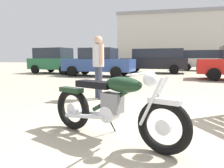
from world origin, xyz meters
TOP-DOWN VIEW (x-y plane):
  - ground_plane at (0.00, 0.00)m, footprint 80.00×80.00m
  - vintage_motorcycle at (-0.32, -0.36)m, footprint 1.97×0.90m
  - bystander at (-1.30, 2.22)m, footprint 0.33×0.36m
  - red_hatchback_near at (-0.06, 12.36)m, footprint 4.85×2.32m
  - blue_hatchback_right at (-3.31, 8.85)m, footprint 4.34×2.21m
  - pale_sedan_back at (-6.96, 10.26)m, footprint 4.13×2.34m
  - dark_sedan_left at (4.06, 15.92)m, footprint 4.94×2.59m
  - industrial_building at (5.43, 33.45)m, footprint 23.89×9.87m

SIDE VIEW (x-z plane):
  - ground_plane at x=0.00m, z-range 0.00..0.00m
  - vintage_motorcycle at x=-0.32m, z-range -0.02..0.92m
  - blue_hatchback_right at x=-3.31m, z-range 0.00..1.67m
  - pale_sedan_back at x=-6.96m, z-range 0.03..1.81m
  - red_hatchback_near at x=-0.06m, z-range 0.07..1.81m
  - dark_sedan_left at x=4.06m, z-range 0.07..1.81m
  - bystander at x=-1.30m, z-range 0.19..1.85m
  - industrial_building at x=5.43m, z-range -3.43..11.63m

